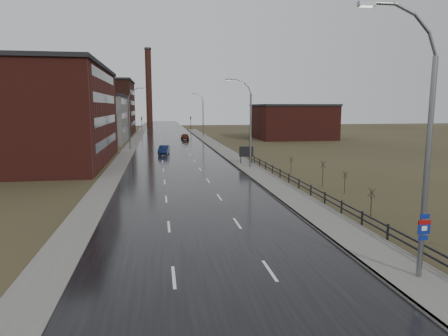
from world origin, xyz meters
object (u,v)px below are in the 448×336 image
object	(u,v)px
streetlight_main	(422,149)
car_far	(185,137)
car_near	(164,150)
billboard	(246,152)

from	to	relation	value
streetlight_main	car_far	xyz separation A→B (m)	(-4.94, 80.67, -5.30)
streetlight_main	car_far	distance (m)	80.99
streetlight_main	car_far	bearing A→B (deg)	93.51
car_far	car_near	bearing A→B (deg)	78.71
car_near	billboard	bearing A→B (deg)	-43.19
billboard	car_far	world-z (taller)	billboard
car_far	streetlight_main	bearing A→B (deg)	92.77
streetlight_main	car_near	distance (m)	52.62
car_near	car_far	world-z (taller)	car_far
streetlight_main	billboard	xyz separation A→B (m)	(0.63, 37.77, -4.38)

